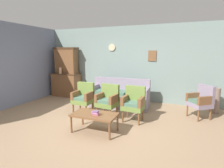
{
  "coord_description": "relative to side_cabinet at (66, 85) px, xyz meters",
  "views": [
    {
      "loc": [
        1.89,
        -3.66,
        1.77
      ],
      "look_at": [
        -0.0,
        1.09,
        0.85
      ],
      "focal_mm": 28.34,
      "sensor_mm": 36.0,
      "label": 1
    }
  ],
  "objects": [
    {
      "name": "wingback_chair_by_fireplace",
      "position": [
        4.9,
        -0.75,
        0.03
      ],
      "size": [
        0.71,
        0.71,
        0.9
      ],
      "color": "gray",
      "rests_on": "ground"
    },
    {
      "name": "ground_plane",
      "position": [
        2.48,
        -2.25,
        -0.47
      ],
      "size": [
        7.68,
        7.68,
        0.0
      ],
      "primitive_type": "plane",
      "color": "#997A5B"
    },
    {
      "name": "wall_back_with_decor",
      "position": [
        2.48,
        0.38,
        0.89
      ],
      "size": [
        6.4,
        0.09,
        2.7
      ],
      "color": "gray",
      "rests_on": "ground"
    },
    {
      "name": "armchair_near_cabinet",
      "position": [
        2.53,
        -1.6,
        0.03
      ],
      "size": [
        0.57,
        0.54,
        0.9
      ],
      "color": "olive",
      "rests_on": "ground"
    },
    {
      "name": "vase_on_cabinet",
      "position": [
        -0.11,
        -0.18,
        0.59
      ],
      "size": [
        0.11,
        0.11,
        0.25
      ],
      "primitive_type": "cylinder",
      "color": "tan",
      "rests_on": "side_cabinet"
    },
    {
      "name": "floor_vase_by_wall",
      "position": [
        5.33,
        -0.1,
        -0.09
      ],
      "size": [
        0.25,
        0.25,
        0.75
      ],
      "primitive_type": "cylinder",
      "color": "#836D5F",
      "rests_on": "ground"
    },
    {
      "name": "book_stack_on_table",
      "position": [
        2.69,
        -2.64,
        0.0
      ],
      "size": [
        0.16,
        0.11,
        0.1
      ],
      "color": "pink",
      "rests_on": "coffee_table"
    },
    {
      "name": "side_cabinet",
      "position": [
        0.0,
        0.0,
        0.0
      ],
      "size": [
        1.16,
        0.55,
        0.93
      ],
      "color": "brown",
      "rests_on": "ground"
    },
    {
      "name": "floral_couch",
      "position": [
        2.48,
        -0.51,
        -0.14
      ],
      "size": [
        1.97,
        0.86,
        0.9
      ],
      "color": "gray",
      "rests_on": "ground"
    },
    {
      "name": "armchair_row_middle",
      "position": [
        3.26,
        -1.61,
        0.03
      ],
      "size": [
        0.54,
        0.51,
        0.9
      ],
      "color": "olive",
      "rests_on": "ground"
    },
    {
      "name": "armchair_near_couch_end",
      "position": [
        1.76,
        -1.59,
        0.03
      ],
      "size": [
        0.53,
        0.5,
        0.9
      ],
      "color": "olive",
      "rests_on": "ground"
    },
    {
      "name": "cabinet_upper_hutch",
      "position": [
        0.0,
        0.08,
        0.98
      ],
      "size": [
        0.99,
        0.38,
        1.03
      ],
      "color": "brown",
      "rests_on": "side_cabinet"
    },
    {
      "name": "coffee_table",
      "position": [
        2.62,
        -2.57,
        -0.09
      ],
      "size": [
        1.0,
        0.56,
        0.42
      ],
      "color": "brown",
      "rests_on": "ground"
    }
  ]
}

